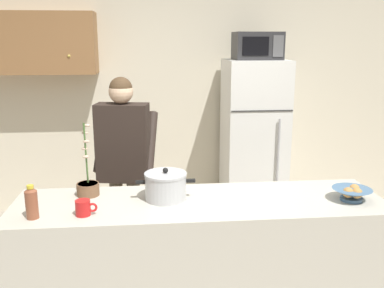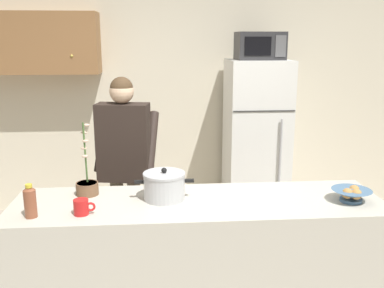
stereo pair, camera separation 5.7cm
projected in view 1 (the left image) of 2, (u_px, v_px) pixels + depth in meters
The scene contains 10 objects.
back_wall_unit at pixel (157, 90), 4.89m from camera, with size 6.00×0.48×2.60m.
kitchen_island at pixel (200, 264), 2.93m from camera, with size 2.43×0.68×0.92m, color beige.
refrigerator at pixel (253, 141), 4.70m from camera, with size 0.64×0.68×1.74m.
microwave at pixel (257, 46), 4.44m from camera, with size 0.48×0.37×0.28m.
person_near_pot at pixel (124, 153), 3.56m from camera, with size 0.56×0.48×1.66m.
cooking_pot at pixel (166, 186), 2.83m from camera, with size 0.39×0.28×0.22m.
coffee_mug at pixel (83, 208), 2.58m from camera, with size 0.13×0.09×0.10m.
bread_bowl at pixel (352, 193), 2.82m from camera, with size 0.26×0.26×0.10m.
bottle_near_edge at pixel (32, 202), 2.53m from camera, with size 0.07×0.07×0.21m.
potted_orchid at pixel (88, 185), 2.91m from camera, with size 0.15×0.15×0.50m.
Camera 1 is at (-0.31, -2.64, 1.95)m, focal length 40.38 mm.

